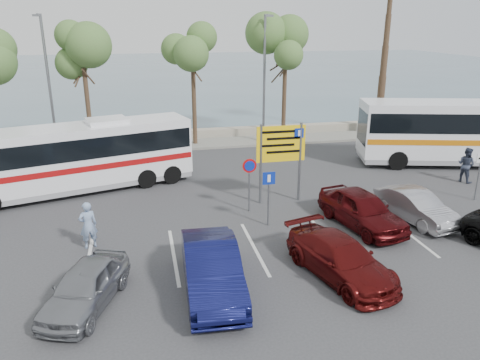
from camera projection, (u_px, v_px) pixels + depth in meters
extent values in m
plane|color=#353538|center=(278.00, 233.00, 18.08)|extent=(120.00, 120.00, 0.00)
cube|color=gray|center=(218.00, 143.00, 31.00)|extent=(44.00, 2.40, 0.15)
cube|color=gray|center=(213.00, 133.00, 32.78)|extent=(48.00, 0.80, 0.60)
plane|color=#466271|center=(169.00, 72.00, 73.56)|extent=(140.00, 140.00, 0.00)
cylinder|color=#382619|center=(88.00, 109.00, 28.57)|extent=(0.28, 0.28, 5.04)
cylinder|color=#382619|center=(194.00, 101.00, 29.77)|extent=(0.28, 0.28, 5.60)
cylinder|color=#382619|center=(284.00, 101.00, 31.03)|extent=(0.28, 0.28, 5.18)
cylinder|color=#382619|center=(384.00, 61.00, 31.65)|extent=(0.48, 0.48, 10.00)
cylinder|color=slate|center=(49.00, 86.00, 27.32)|extent=(0.16, 0.16, 8.00)
cylinder|color=slate|center=(38.00, 14.00, 25.62)|extent=(0.12, 0.90, 0.12)
cube|color=slate|center=(37.00, 15.00, 25.17)|extent=(0.45, 0.25, 0.12)
cylinder|color=slate|center=(264.00, 80.00, 29.91)|extent=(0.16, 0.16, 8.00)
cylinder|color=slate|center=(267.00, 15.00, 28.21)|extent=(0.12, 0.90, 0.12)
cube|color=slate|center=(269.00, 16.00, 27.76)|extent=(0.45, 0.25, 0.12)
cylinder|color=slate|center=(261.00, 165.00, 20.48)|extent=(0.12, 0.12, 3.60)
cylinder|color=slate|center=(300.00, 162.00, 20.83)|extent=(0.12, 0.12, 3.60)
cube|color=yellow|center=(281.00, 144.00, 20.36)|extent=(2.20, 0.06, 1.60)
cube|color=#0C2699|center=(299.00, 133.00, 20.34)|extent=(0.42, 0.01, 0.42)
cylinder|color=slate|center=(249.00, 187.00, 19.82)|extent=(0.07, 0.07, 2.20)
cylinder|color=#B20C0C|center=(250.00, 166.00, 19.49)|extent=(0.60, 0.03, 0.60)
cylinder|color=slate|center=(268.00, 200.00, 18.42)|extent=(0.07, 0.07, 2.20)
cube|color=#0C2699|center=(269.00, 178.00, 18.11)|extent=(0.50, 0.03, 0.50)
cylinder|color=slate|center=(478.00, 177.00, 21.06)|extent=(0.07, 0.07, 2.20)
cube|color=white|center=(75.00, 155.00, 21.89)|extent=(11.11, 5.30, 2.68)
cube|color=black|center=(73.00, 145.00, 21.74)|extent=(10.91, 5.28, 0.95)
cube|color=#980B0D|center=(76.00, 163.00, 22.03)|extent=(11.02, 5.30, 0.27)
cube|color=gray|center=(78.00, 182.00, 22.33)|extent=(11.00, 5.25, 0.50)
cube|color=white|center=(71.00, 124.00, 21.42)|extent=(2.15, 1.91, 0.22)
cube|color=white|center=(472.00, 129.00, 26.04)|extent=(12.44, 5.55, 2.99)
cube|color=black|center=(474.00, 120.00, 25.87)|extent=(12.21, 5.53, 1.07)
cube|color=#C76A0B|center=(471.00, 137.00, 26.20)|extent=(12.33, 5.55, 0.30)
cube|color=gray|center=(468.00, 155.00, 26.53)|extent=(12.31, 5.50, 0.56)
cube|color=white|center=(477.00, 100.00, 25.52)|extent=(2.37, 2.08, 0.24)
imported|color=gray|center=(85.00, 287.00, 13.29)|extent=(2.71, 3.97, 1.26)
imported|color=#0E1145|center=(212.00, 269.00, 13.97)|extent=(1.80, 4.68, 1.52)
imported|color=#530E0D|center=(341.00, 259.00, 14.84)|extent=(2.88, 4.69, 1.27)
imported|color=#44090B|center=(362.00, 209.00, 18.46)|extent=(2.53, 4.53, 1.46)
imported|color=#929297|center=(416.00, 206.00, 19.02)|extent=(2.07, 3.99, 1.25)
imported|color=#859CC1|center=(88.00, 225.00, 16.69)|extent=(0.74, 0.59, 1.75)
imported|color=#31384A|center=(466.00, 165.00, 23.57)|extent=(0.97, 1.07, 1.79)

